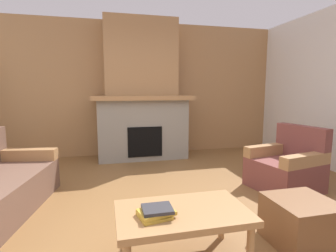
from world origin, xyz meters
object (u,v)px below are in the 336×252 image
coffee_table (182,217)px  ottoman (301,222)px  armchair (287,167)px  fireplace (142,99)px

coffee_table → ottoman: coffee_table is taller
armchair → ottoman: 1.39m
fireplace → armchair: bearing=-52.3°
coffee_table → ottoman: 1.09m
fireplace → armchair: (1.67, -2.16, -0.87)m
coffee_table → armchair: bearing=32.5°
coffee_table → ottoman: (1.07, -0.00, -0.18)m
armchair → coffee_table: (-1.82, -1.16, 0.08)m
armchair → fireplace: bearing=127.7°
armchair → ottoman: bearing=-122.8°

